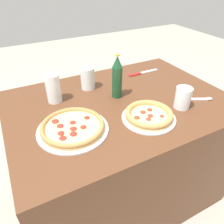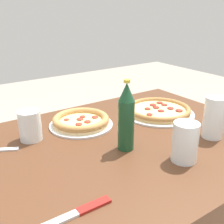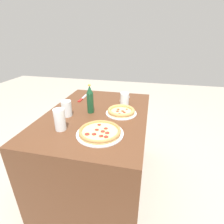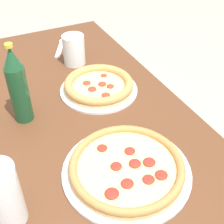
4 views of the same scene
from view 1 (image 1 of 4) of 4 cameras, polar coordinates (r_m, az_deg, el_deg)
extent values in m
plane|color=#A89E8E|center=(1.75, 1.59, -19.12)|extent=(8.00, 8.00, 0.00)
cube|color=#56331E|center=(1.46, 1.82, -10.10)|extent=(1.22, 0.87, 0.77)
cylinder|color=silver|center=(1.02, -10.16, -4.55)|extent=(0.33, 0.33, 0.01)
cylinder|color=tan|center=(1.01, -10.21, -4.11)|extent=(0.29, 0.29, 0.01)
cylinder|color=#EACC7F|center=(1.01, -10.25, -3.78)|extent=(0.25, 0.25, 0.00)
torus|color=#AD7A42|center=(1.01, -10.28, -3.56)|extent=(0.29, 0.29, 0.02)
ellipsoid|color=maroon|center=(1.03, -10.25, -2.67)|extent=(0.03, 0.03, 0.01)
ellipsoid|color=maroon|center=(1.05, -6.58, -1.45)|extent=(0.03, 0.03, 0.01)
ellipsoid|color=maroon|center=(0.95, -12.73, -6.62)|extent=(0.03, 0.03, 0.01)
ellipsoid|color=maroon|center=(0.99, -10.07, -4.30)|extent=(0.03, 0.03, 0.01)
ellipsoid|color=maroon|center=(1.05, -14.61, -2.32)|extent=(0.03, 0.03, 0.01)
ellipsoid|color=maroon|center=(1.02, -13.41, -3.54)|extent=(0.03, 0.03, 0.01)
ellipsoid|color=maroon|center=(0.96, -10.06, -5.64)|extent=(0.03, 0.03, 0.01)
ellipsoid|color=maroon|center=(0.99, -7.50, -3.90)|extent=(0.03, 0.03, 0.01)
ellipsoid|color=maroon|center=(0.98, -13.21, -5.39)|extent=(0.03, 0.03, 0.01)
cylinder|color=silver|center=(1.09, 9.52, -1.53)|extent=(0.27, 0.27, 0.01)
cylinder|color=#E5C689|center=(1.09, 9.56, -1.10)|extent=(0.23, 0.23, 0.01)
cylinder|color=#EACC7F|center=(1.08, 9.60, -0.78)|extent=(0.21, 0.21, 0.00)
torus|color=tan|center=(1.08, 9.64, -0.47)|extent=(0.24, 0.24, 0.03)
ellipsoid|color=#A83323|center=(1.08, 12.90, -1.06)|extent=(0.02, 0.02, 0.00)
ellipsoid|color=#A83323|center=(1.09, 8.10, 0.02)|extent=(0.03, 0.03, 0.01)
ellipsoid|color=#A83323|center=(1.07, 9.95, -0.94)|extent=(0.03, 0.03, 0.01)
ellipsoid|color=#A83323|center=(1.05, 6.57, -1.42)|extent=(0.03, 0.03, 0.01)
ellipsoid|color=#A83323|center=(1.12, 9.81, 0.65)|extent=(0.03, 0.03, 0.01)
ellipsoid|color=#A83323|center=(1.05, 9.49, -1.84)|extent=(0.03, 0.03, 0.01)
cylinder|color=white|center=(1.22, -15.10, 5.99)|extent=(0.08, 0.08, 0.16)
cylinder|color=#935123|center=(1.24, -14.86, 4.54)|extent=(0.06, 0.06, 0.08)
cylinder|color=white|center=(1.33, -6.37, 8.76)|extent=(0.08, 0.08, 0.13)
cylinder|color=silver|center=(1.34, -6.34, 8.24)|extent=(0.07, 0.07, 0.10)
cylinder|color=white|center=(1.20, 18.05, 3.56)|extent=(0.08, 0.08, 0.11)
cylinder|color=orange|center=(1.21, 17.87, 2.69)|extent=(0.07, 0.07, 0.07)
cylinder|color=#194728|center=(1.22, 1.33, 7.76)|extent=(0.06, 0.06, 0.18)
cone|color=#194728|center=(1.17, 1.41, 13.03)|extent=(0.05, 0.05, 0.06)
cylinder|color=gold|center=(1.16, 1.43, 14.67)|extent=(0.02, 0.02, 0.01)
cube|color=maroon|center=(1.53, 6.05, 9.73)|extent=(0.09, 0.03, 0.01)
cube|color=silver|center=(1.59, 9.58, 10.44)|extent=(0.14, 0.02, 0.01)
cube|color=silver|center=(1.32, 20.95, 3.16)|extent=(0.13, 0.08, 0.01)
ellipsoid|color=silver|center=(1.35, 24.05, 3.22)|extent=(0.04, 0.04, 0.01)
camera|label=2|loc=(1.98, 6.13, 29.54)|focal=45.00mm
camera|label=3|loc=(0.92, -87.81, 2.14)|focal=28.00mm
camera|label=4|loc=(1.07, -46.16, 24.21)|focal=50.00mm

